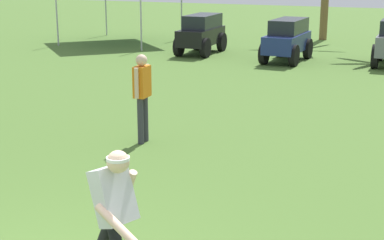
{
  "coord_description": "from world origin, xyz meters",
  "views": [
    {
      "loc": [
        3.3,
        -3.62,
        3.06
      ],
      "look_at": [
        0.17,
        3.81,
        0.9
      ],
      "focal_mm": 55.0,
      "sensor_mm": 36.0,
      "label": 1
    }
  ],
  "objects_px": {
    "parked_car_slot_b": "(287,39)",
    "frisbee_thrower": "(114,213)",
    "parked_car_slot_a": "(201,33)",
    "teammate_near_sideline": "(142,90)"
  },
  "relations": [
    {
      "from": "parked_car_slot_b",
      "to": "frisbee_thrower",
      "type": "bearing_deg",
      "value": -82.64
    },
    {
      "from": "parked_car_slot_a",
      "to": "parked_car_slot_b",
      "type": "distance_m",
      "value": 3.19
    },
    {
      "from": "frisbee_thrower",
      "to": "teammate_near_sideline",
      "type": "bearing_deg",
      "value": 114.31
    },
    {
      "from": "parked_car_slot_b",
      "to": "teammate_near_sideline",
      "type": "bearing_deg",
      "value": -90.99
    },
    {
      "from": "parked_car_slot_a",
      "to": "parked_car_slot_b",
      "type": "relative_size",
      "value": 0.99
    },
    {
      "from": "teammate_near_sideline",
      "to": "parked_car_slot_b",
      "type": "relative_size",
      "value": 0.64
    },
    {
      "from": "parked_car_slot_a",
      "to": "parked_car_slot_b",
      "type": "xyz_separation_m",
      "value": [
        3.16,
        -0.48,
        0.0
      ]
    },
    {
      "from": "frisbee_thrower",
      "to": "teammate_near_sideline",
      "type": "height_order",
      "value": "teammate_near_sideline"
    },
    {
      "from": "frisbee_thrower",
      "to": "teammate_near_sideline",
      "type": "xyz_separation_m",
      "value": [
        -1.99,
        4.41,
        0.14
      ]
    },
    {
      "from": "teammate_near_sideline",
      "to": "frisbee_thrower",
      "type": "bearing_deg",
      "value": -65.69
    }
  ]
}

